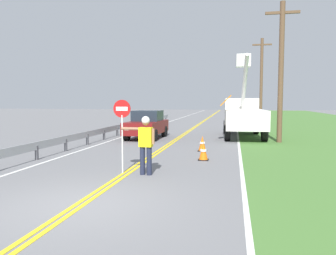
{
  "coord_description": "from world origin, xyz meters",
  "views": [
    {
      "loc": [
        3.31,
        -6.7,
        2.3
      ],
      "look_at": [
        0.67,
        6.66,
        1.2
      ],
      "focal_mm": 35.55,
      "sensor_mm": 36.0,
      "label": 1
    }
  ],
  "objects_px": {
    "utility_bucket_truck": "(243,115)",
    "utility_pole_near": "(281,70)",
    "flagger_worker": "(145,141)",
    "stop_sign_paddle": "(122,120)",
    "traffic_cone_lead": "(203,152)",
    "utility_pole_mid": "(261,80)",
    "traffic_cone_mid": "(202,144)",
    "oncoming_sedan_nearest": "(147,125)"
  },
  "relations": [
    {
      "from": "utility_bucket_truck",
      "to": "utility_pole_near",
      "type": "bearing_deg",
      "value": -55.31
    },
    {
      "from": "flagger_worker",
      "to": "utility_pole_near",
      "type": "distance_m",
      "value": 11.01
    },
    {
      "from": "stop_sign_paddle",
      "to": "utility_pole_near",
      "type": "relative_size",
      "value": 0.31
    },
    {
      "from": "flagger_worker",
      "to": "utility_bucket_truck",
      "type": "xyz_separation_m",
      "value": [
        3.25,
        12.02,
        0.36
      ]
    },
    {
      "from": "utility_bucket_truck",
      "to": "traffic_cone_lead",
      "type": "distance_m",
      "value": 9.34
    },
    {
      "from": "utility_pole_near",
      "to": "utility_pole_mid",
      "type": "height_order",
      "value": "utility_pole_mid"
    },
    {
      "from": "utility_pole_mid",
      "to": "traffic_cone_lead",
      "type": "bearing_deg",
      "value": -100.16
    },
    {
      "from": "traffic_cone_lead",
      "to": "stop_sign_paddle",
      "type": "bearing_deg",
      "value": -128.96
    },
    {
      "from": "traffic_cone_mid",
      "to": "stop_sign_paddle",
      "type": "bearing_deg",
      "value": -111.62
    },
    {
      "from": "traffic_cone_mid",
      "to": "flagger_worker",
      "type": "bearing_deg",
      "value": -103.78
    },
    {
      "from": "stop_sign_paddle",
      "to": "oncoming_sedan_nearest",
      "type": "height_order",
      "value": "stop_sign_paddle"
    },
    {
      "from": "traffic_cone_mid",
      "to": "traffic_cone_lead",
      "type": "bearing_deg",
      "value": -83.64
    },
    {
      "from": "utility_bucket_truck",
      "to": "traffic_cone_lead",
      "type": "relative_size",
      "value": 9.86
    },
    {
      "from": "traffic_cone_lead",
      "to": "traffic_cone_mid",
      "type": "height_order",
      "value": "same"
    },
    {
      "from": "oncoming_sedan_nearest",
      "to": "flagger_worker",
      "type": "bearing_deg",
      "value": -75.38
    },
    {
      "from": "utility_pole_mid",
      "to": "utility_bucket_truck",
      "type": "bearing_deg",
      "value": -99.79
    },
    {
      "from": "stop_sign_paddle",
      "to": "traffic_cone_lead",
      "type": "relative_size",
      "value": 3.33
    },
    {
      "from": "flagger_worker",
      "to": "utility_pole_near",
      "type": "relative_size",
      "value": 0.24
    },
    {
      "from": "utility_pole_near",
      "to": "traffic_cone_mid",
      "type": "distance_m",
      "value": 6.69
    },
    {
      "from": "oncoming_sedan_nearest",
      "to": "traffic_cone_lead",
      "type": "xyz_separation_m",
      "value": [
        4.08,
        -6.84,
        -0.5
      ]
    },
    {
      "from": "flagger_worker",
      "to": "stop_sign_paddle",
      "type": "relative_size",
      "value": 0.78
    },
    {
      "from": "stop_sign_paddle",
      "to": "utility_bucket_truck",
      "type": "relative_size",
      "value": 0.34
    },
    {
      "from": "utility_pole_mid",
      "to": "traffic_cone_mid",
      "type": "xyz_separation_m",
      "value": [
        -3.93,
        -18.21,
        -3.96
      ]
    },
    {
      "from": "utility_bucket_truck",
      "to": "stop_sign_paddle",
      "type": "bearing_deg",
      "value": -108.54
    },
    {
      "from": "flagger_worker",
      "to": "utility_pole_mid",
      "type": "height_order",
      "value": "utility_pole_mid"
    },
    {
      "from": "oncoming_sedan_nearest",
      "to": "traffic_cone_lead",
      "type": "bearing_deg",
      "value": -59.19
    },
    {
      "from": "flagger_worker",
      "to": "stop_sign_paddle",
      "type": "height_order",
      "value": "stop_sign_paddle"
    },
    {
      "from": "utility_bucket_truck",
      "to": "traffic_cone_lead",
      "type": "height_order",
      "value": "utility_bucket_truck"
    },
    {
      "from": "utility_pole_mid",
      "to": "utility_pole_near",
      "type": "bearing_deg",
      "value": -90.24
    },
    {
      "from": "utility_bucket_truck",
      "to": "flagger_worker",
      "type": "bearing_deg",
      "value": -105.11
    },
    {
      "from": "utility_pole_near",
      "to": "traffic_cone_mid",
      "type": "xyz_separation_m",
      "value": [
        -3.88,
        -4.05,
        -3.66
      ]
    },
    {
      "from": "utility_pole_near",
      "to": "utility_pole_mid",
      "type": "relative_size",
      "value": 0.93
    },
    {
      "from": "stop_sign_paddle",
      "to": "traffic_cone_lead",
      "type": "height_order",
      "value": "stop_sign_paddle"
    },
    {
      "from": "utility_pole_near",
      "to": "utility_pole_mid",
      "type": "bearing_deg",
      "value": 89.76
    },
    {
      "from": "stop_sign_paddle",
      "to": "utility_pole_near",
      "type": "distance_m",
      "value": 11.19
    },
    {
      "from": "utility_bucket_truck",
      "to": "utility_pole_mid",
      "type": "distance_m",
      "value": 11.92
    },
    {
      "from": "utility_bucket_truck",
      "to": "utility_pole_near",
      "type": "relative_size",
      "value": 0.9
    },
    {
      "from": "stop_sign_paddle",
      "to": "utility_pole_near",
      "type": "bearing_deg",
      "value": 57.27
    },
    {
      "from": "oncoming_sedan_nearest",
      "to": "traffic_cone_mid",
      "type": "relative_size",
      "value": 5.92
    },
    {
      "from": "utility_bucket_truck",
      "to": "oncoming_sedan_nearest",
      "type": "height_order",
      "value": "utility_bucket_truck"
    },
    {
      "from": "utility_pole_mid",
      "to": "stop_sign_paddle",
      "type": "bearing_deg",
      "value": -104.36
    },
    {
      "from": "stop_sign_paddle",
      "to": "oncoming_sedan_nearest",
      "type": "xyz_separation_m",
      "value": [
        -1.78,
        9.69,
        -0.88
      ]
    }
  ]
}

